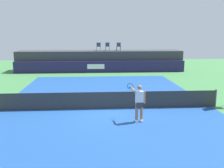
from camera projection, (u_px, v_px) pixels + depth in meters
ground_plane at (105, 96)px, 17.61m from camera, size 48.00×48.00×0.00m
court_inner at (107, 109)px, 14.67m from camera, size 12.00×22.00×0.00m
sponsor_wall at (100, 67)px, 27.77m from camera, size 18.00×0.22×1.20m
spectator_platform at (100, 60)px, 29.44m from camera, size 18.00×2.80×2.20m
spectator_chair_far_left at (99, 46)px, 28.89m from camera, size 0.45×0.45×0.89m
spectator_chair_left at (107, 46)px, 29.15m from camera, size 0.47×0.47×0.89m
spectator_chair_center at (119, 46)px, 29.02m from camera, size 0.44×0.44×0.89m
tennis_net at (107, 100)px, 14.58m from camera, size 12.40×0.02×0.95m
net_post_far at (216, 98)px, 14.99m from camera, size 0.10×0.10×1.00m
tennis_player at (139, 102)px, 12.38m from camera, size 0.75×1.13×1.77m
tennis_ball at (149, 87)px, 20.40m from camera, size 0.07×0.07×0.07m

